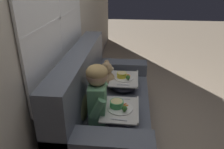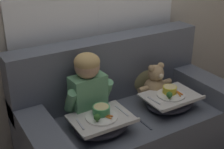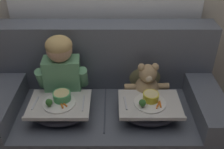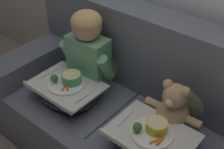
{
  "view_description": "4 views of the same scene",
  "coord_description": "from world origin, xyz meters",
  "px_view_note": "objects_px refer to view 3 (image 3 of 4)",
  "views": [
    {
      "loc": [
        -2.03,
        -0.23,
        1.68
      ],
      "look_at": [
        0.01,
        -0.02,
        0.74
      ],
      "focal_mm": 35.0,
      "sensor_mm": 36.0,
      "label": 1
    },
    {
      "loc": [
        -1.25,
        -1.82,
        1.77
      ],
      "look_at": [
        -0.11,
        0.08,
        0.76
      ],
      "focal_mm": 50.0,
      "sensor_mm": 36.0,
      "label": 2
    },
    {
      "loc": [
        0.05,
        -1.6,
        1.75
      ],
      "look_at": [
        0.05,
        0.07,
        0.67
      ],
      "focal_mm": 42.0,
      "sensor_mm": 36.0,
      "label": 3
    },
    {
      "loc": [
        0.89,
        -1.14,
        1.77
      ],
      "look_at": [
        -0.01,
        -0.06,
        0.73
      ],
      "focal_mm": 50.0,
      "sensor_mm": 36.0,
      "label": 4
    }
  ],
  "objects_px": {
    "couch": "(106,106)",
    "teddy_bear": "(147,85)",
    "lap_tray_teddy": "(149,109)",
    "lap_tray_child": "(60,109)",
    "child_figure": "(61,67)",
    "throw_pillow_behind_child": "(66,70)",
    "throw_pillow_behind_teddy": "(145,70)"
  },
  "relations": [
    {
      "from": "teddy_bear",
      "to": "lap_tray_teddy",
      "type": "xyz_separation_m",
      "value": [
        -0.0,
        -0.2,
        -0.07
      ]
    },
    {
      "from": "lap_tray_child",
      "to": "child_figure",
      "type": "bearing_deg",
      "value": 90.15
    },
    {
      "from": "couch",
      "to": "teddy_bear",
      "type": "distance_m",
      "value": 0.39
    },
    {
      "from": "throw_pillow_behind_child",
      "to": "throw_pillow_behind_teddy",
      "type": "distance_m",
      "value": 0.65
    },
    {
      "from": "teddy_bear",
      "to": "throw_pillow_behind_teddy",
      "type": "bearing_deg",
      "value": 90.06
    },
    {
      "from": "lap_tray_child",
      "to": "lap_tray_teddy",
      "type": "height_order",
      "value": "same"
    },
    {
      "from": "throw_pillow_behind_child",
      "to": "lap_tray_child",
      "type": "xyz_separation_m",
      "value": [
        0.0,
        -0.37,
        -0.1
      ]
    },
    {
      "from": "teddy_bear",
      "to": "child_figure",
      "type": "bearing_deg",
      "value": 179.69
    },
    {
      "from": "throw_pillow_behind_child",
      "to": "lap_tray_child",
      "type": "height_order",
      "value": "throw_pillow_behind_child"
    },
    {
      "from": "throw_pillow_behind_child",
      "to": "teddy_bear",
      "type": "distance_m",
      "value": 0.67
    },
    {
      "from": "throw_pillow_behind_teddy",
      "to": "teddy_bear",
      "type": "height_order",
      "value": "throw_pillow_behind_teddy"
    },
    {
      "from": "couch",
      "to": "teddy_bear",
      "type": "xyz_separation_m",
      "value": [
        0.33,
        -0.0,
        0.22
      ]
    },
    {
      "from": "couch",
      "to": "lap_tray_teddy",
      "type": "distance_m",
      "value": 0.41
    },
    {
      "from": "throw_pillow_behind_teddy",
      "to": "lap_tray_teddy",
      "type": "distance_m",
      "value": 0.39
    },
    {
      "from": "couch",
      "to": "lap_tray_child",
      "type": "distance_m",
      "value": 0.41
    },
    {
      "from": "throw_pillow_behind_child",
      "to": "child_figure",
      "type": "height_order",
      "value": "child_figure"
    },
    {
      "from": "lap_tray_teddy",
      "to": "throw_pillow_behind_teddy",
      "type": "bearing_deg",
      "value": 89.98
    },
    {
      "from": "child_figure",
      "to": "teddy_bear",
      "type": "relative_size",
      "value": 1.56
    },
    {
      "from": "teddy_bear",
      "to": "lap_tray_child",
      "type": "bearing_deg",
      "value": -162.62
    },
    {
      "from": "lap_tray_child",
      "to": "couch",
      "type": "bearing_deg",
      "value": 32.43
    },
    {
      "from": "throw_pillow_behind_teddy",
      "to": "lap_tray_child",
      "type": "distance_m",
      "value": 0.76
    },
    {
      "from": "child_figure",
      "to": "teddy_bear",
      "type": "xyz_separation_m",
      "value": [
        0.65,
        -0.0,
        -0.16
      ]
    },
    {
      "from": "couch",
      "to": "teddy_bear",
      "type": "height_order",
      "value": "couch"
    },
    {
      "from": "couch",
      "to": "lap_tray_child",
      "type": "bearing_deg",
      "value": -147.57
    },
    {
      "from": "throw_pillow_behind_child",
      "to": "lap_tray_teddy",
      "type": "bearing_deg",
      "value": -29.93
    },
    {
      "from": "throw_pillow_behind_teddy",
      "to": "teddy_bear",
      "type": "relative_size",
      "value": 0.99
    },
    {
      "from": "lap_tray_child",
      "to": "lap_tray_teddy",
      "type": "bearing_deg",
      "value": -0.07
    },
    {
      "from": "couch",
      "to": "child_figure",
      "type": "relative_size",
      "value": 3.18
    },
    {
      "from": "throw_pillow_behind_child",
      "to": "child_figure",
      "type": "bearing_deg",
      "value": -89.98
    },
    {
      "from": "throw_pillow_behind_teddy",
      "to": "child_figure",
      "type": "relative_size",
      "value": 0.63
    },
    {
      "from": "throw_pillow_behind_child",
      "to": "child_figure",
      "type": "distance_m",
      "value": 0.21
    },
    {
      "from": "couch",
      "to": "throw_pillow_behind_teddy",
      "type": "height_order",
      "value": "couch"
    }
  ]
}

